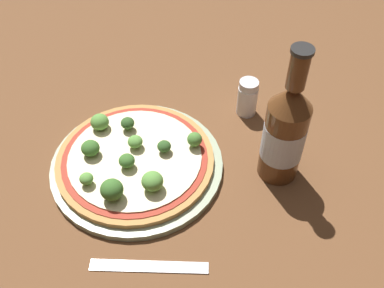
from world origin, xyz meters
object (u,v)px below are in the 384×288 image
Objects in this scene: pizza at (135,159)px; beer_bottle at (285,132)px; pepper_shaker at (247,98)px; fork at (149,266)px.

beer_bottle is at bearing 66.35° from pizza.
pizza is 3.61× the size of pepper_shaker.
beer_bottle is (0.10, 0.22, 0.08)m from pizza.
fork is at bearing -48.39° from pepper_shaker.
beer_bottle is 1.52× the size of fork.
pepper_shaker is 0.45× the size of fork.
beer_bottle reaches higher than fork.
pepper_shaker is (-0.05, 0.24, 0.02)m from pizza.
fork is (0.24, -0.27, -0.03)m from pepper_shaker.
pizza is 0.24m from pepper_shaker.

